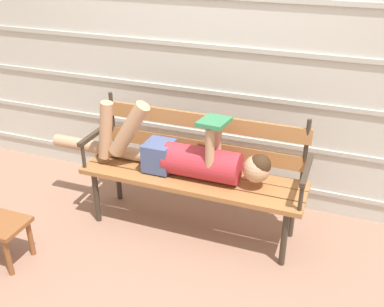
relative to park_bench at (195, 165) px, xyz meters
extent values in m
plane|color=#936B56|center=(0.00, -0.22, -0.52)|extent=(12.00, 12.00, 0.00)
cube|color=beige|center=(0.00, 0.54, 0.76)|extent=(5.00, 0.06, 2.55)
cube|color=#B7B7AD|center=(0.00, 0.51, -0.34)|extent=(5.00, 0.02, 0.04)
cube|color=#B7B7AD|center=(0.00, 0.51, 0.03)|extent=(5.00, 0.02, 0.04)
cube|color=#B7B7AD|center=(0.00, 0.51, 0.39)|extent=(5.00, 0.02, 0.04)
cube|color=#B7B7AD|center=(0.00, 0.51, 0.76)|extent=(5.00, 0.02, 0.04)
cube|color=#9E6638|center=(0.00, -0.21, -0.07)|extent=(1.66, 0.14, 0.04)
cube|color=#9E6638|center=(0.00, -0.07, -0.07)|extent=(1.66, 0.14, 0.04)
cube|color=#9E6638|center=(0.00, 0.08, -0.07)|extent=(1.66, 0.14, 0.04)
cube|color=#9E6638|center=(0.00, 0.15, 0.08)|extent=(1.59, 0.05, 0.11)
cube|color=#9E6638|center=(0.00, 0.15, 0.29)|extent=(1.59, 0.05, 0.11)
cylinder|color=#382D23|center=(-0.76, 0.15, 0.19)|extent=(0.03, 0.03, 0.47)
cylinder|color=#382D23|center=(0.76, 0.15, 0.19)|extent=(0.03, 0.03, 0.47)
cylinder|color=#382D23|center=(-0.73, -0.24, -0.30)|extent=(0.04, 0.04, 0.43)
cylinder|color=#382D23|center=(0.73, -0.24, -0.30)|extent=(0.04, 0.04, 0.43)
cylinder|color=#382D23|center=(-0.73, 0.10, -0.30)|extent=(0.04, 0.04, 0.43)
cylinder|color=#382D23|center=(0.73, 0.10, -0.30)|extent=(0.04, 0.04, 0.43)
cube|color=#382D23|center=(-0.81, -0.07, 0.15)|extent=(0.04, 0.42, 0.03)
cylinder|color=#382D23|center=(-0.81, -0.24, 0.05)|extent=(0.03, 0.03, 0.20)
cube|color=#382D23|center=(0.81, -0.07, 0.15)|extent=(0.04, 0.42, 0.03)
cylinder|color=#382D23|center=(0.81, -0.24, 0.05)|extent=(0.03, 0.03, 0.20)
cylinder|color=#B72D38|center=(0.08, -0.07, 0.07)|extent=(0.55, 0.23, 0.23)
cube|color=#475684|center=(-0.26, -0.07, 0.07)|extent=(0.20, 0.22, 0.21)
sphere|color=tan|center=(0.47, -0.07, 0.10)|extent=(0.19, 0.19, 0.19)
sphere|color=#382314|center=(0.49, -0.07, 0.13)|extent=(0.16, 0.16, 0.16)
cylinder|color=tan|center=(-0.47, -0.13, 0.27)|extent=(0.35, 0.11, 0.46)
cylinder|color=tan|center=(-0.66, -0.13, 0.23)|extent=(0.16, 0.09, 0.46)
cylinder|color=tan|center=(-0.78, -0.01, 0.00)|extent=(0.88, 0.10, 0.10)
cylinder|color=tan|center=(0.16, -0.15, 0.23)|extent=(0.06, 0.06, 0.32)
cylinder|color=tan|center=(0.16, 0.01, 0.23)|extent=(0.06, 0.06, 0.32)
cube|color=#337A4C|center=(0.16, -0.07, 0.40)|extent=(0.20, 0.26, 0.05)
cylinder|color=brown|center=(-0.95, -0.99, -0.37)|extent=(0.04, 0.04, 0.29)
cylinder|color=brown|center=(-0.95, -0.76, -0.37)|extent=(0.04, 0.04, 0.29)
camera|label=1|loc=(1.00, -2.71, 1.58)|focal=41.68mm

